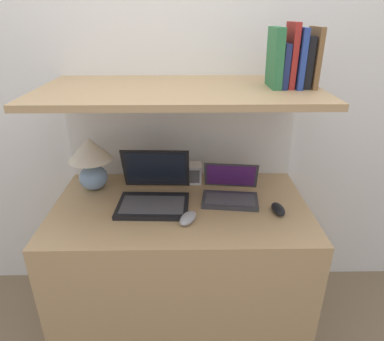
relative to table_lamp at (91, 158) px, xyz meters
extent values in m
cube|color=white|center=(0.45, 0.23, 0.27)|extent=(6.00, 0.05, 2.40)
cube|color=tan|center=(0.45, -0.17, -0.55)|extent=(1.21, 0.69, 0.76)
cube|color=white|center=(0.45, 0.19, -0.29)|extent=(1.21, 0.04, 1.27)
cube|color=tan|center=(0.45, -0.10, 0.36)|extent=(1.21, 0.62, 0.03)
ellipsoid|color=#7593B2|center=(0.00, 0.00, -0.11)|extent=(0.14, 0.14, 0.13)
cylinder|color=tan|center=(0.00, 0.00, -0.03)|extent=(0.02, 0.02, 0.04)
cone|color=beige|center=(0.00, 0.00, 0.05)|extent=(0.22, 0.22, 0.11)
cube|color=black|center=(0.32, -0.20, -0.16)|extent=(0.34, 0.25, 0.02)
cube|color=#47474C|center=(0.32, -0.21, -0.15)|extent=(0.30, 0.17, 0.00)
cube|color=black|center=(0.33, -0.04, -0.04)|extent=(0.33, 0.10, 0.22)
cube|color=black|center=(0.33, -0.05, -0.04)|extent=(0.30, 0.08, 0.19)
cube|color=#333338|center=(0.69, -0.15, -0.16)|extent=(0.28, 0.19, 0.02)
cube|color=#47474C|center=(0.69, -0.16, -0.15)|extent=(0.25, 0.14, 0.00)
cube|color=#333338|center=(0.70, -0.05, -0.08)|extent=(0.27, 0.10, 0.15)
cube|color=#4C1E60|center=(0.70, -0.05, -0.08)|extent=(0.24, 0.08, 0.13)
ellipsoid|color=#99999E|center=(0.48, -0.32, -0.15)|extent=(0.10, 0.13, 0.04)
ellipsoid|color=black|center=(0.90, -0.25, -0.15)|extent=(0.07, 0.11, 0.04)
cube|color=white|center=(0.50, 0.07, -0.12)|extent=(0.11, 0.08, 0.10)
cube|color=#59595B|center=(0.50, 0.02, -0.12)|extent=(0.09, 0.00, 0.07)
cube|color=brown|center=(1.01, -0.10, 0.49)|extent=(0.02, 0.15, 0.24)
cube|color=black|center=(0.98, -0.10, 0.48)|extent=(0.03, 0.13, 0.21)
cube|color=#284293|center=(0.95, -0.10, 0.49)|extent=(0.02, 0.17, 0.24)
cube|color=#A82823|center=(0.92, -0.10, 0.50)|extent=(0.02, 0.14, 0.26)
cube|color=navy|center=(0.89, -0.10, 0.46)|extent=(0.02, 0.15, 0.18)
cube|color=#2D7042|center=(0.85, -0.10, 0.49)|extent=(0.04, 0.16, 0.24)
camera|label=1|loc=(0.48, -1.58, 0.67)|focal=32.00mm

